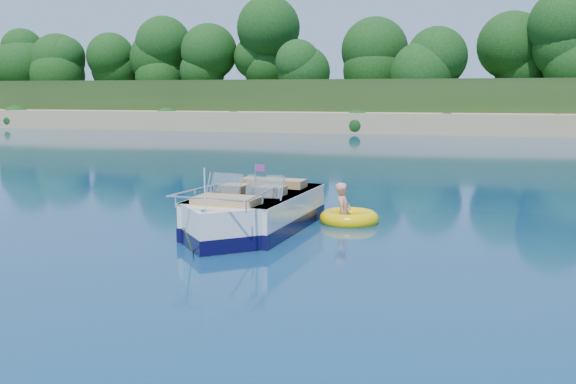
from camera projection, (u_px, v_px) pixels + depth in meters
name	position (u px, v px, depth m)	size (l,w,h in m)	color
ground	(343.00, 247.00, 12.44)	(160.00, 160.00, 0.00)	#092144
shoreline	(445.00, 110.00, 73.08)	(170.00, 59.00, 6.00)	tan
treeline	(439.00, 60.00, 50.67)	(150.00, 7.12, 8.19)	black
motorboat	(251.00, 216.00, 13.78)	(2.27, 5.51, 1.83)	white
tow_tube	(349.00, 218.00, 14.84)	(1.43, 1.43, 0.36)	yellow
boy	(344.00, 222.00, 14.92)	(0.54, 0.36, 1.49)	tan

